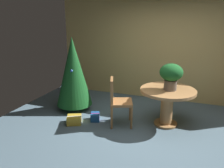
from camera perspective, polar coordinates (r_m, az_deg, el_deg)
ground_plane at (r=4.34m, az=9.86°, el=-13.18°), size 6.60×6.60×0.00m
back_wall_panel at (r=6.01m, az=14.53°, el=8.13°), size 6.00×0.10×2.60m
round_dining_table at (r=4.66m, az=13.74°, el=-3.73°), size 1.09×1.09×0.76m
flower_vase at (r=4.48m, az=14.67°, el=2.41°), size 0.44×0.44×0.52m
wooden_chair_left_near at (r=4.54m, az=1.38°, el=-3.83°), size 0.56×0.56×0.98m
holiday_tree at (r=5.29m, az=-9.73°, el=3.07°), size 0.83×0.83×1.71m
gift_box_gold at (r=4.82m, az=-9.48°, el=-8.86°), size 0.38×0.38×0.16m
gift_box_blue at (r=4.91m, az=-4.28°, el=-8.23°), size 0.26×0.29×0.16m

